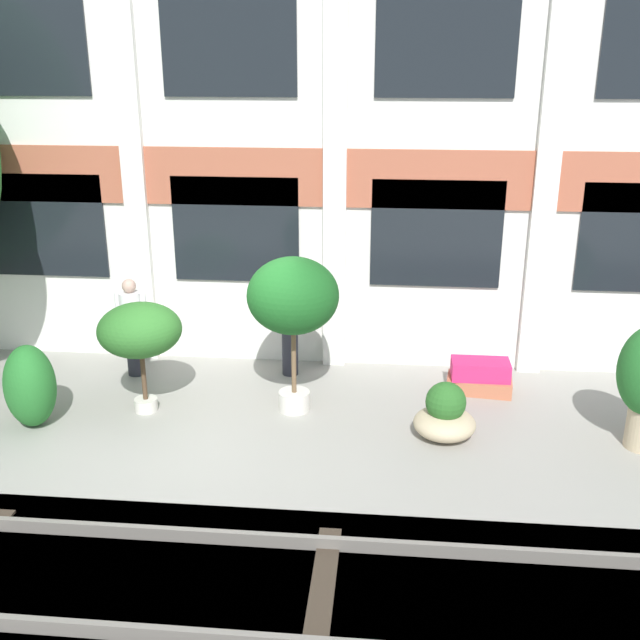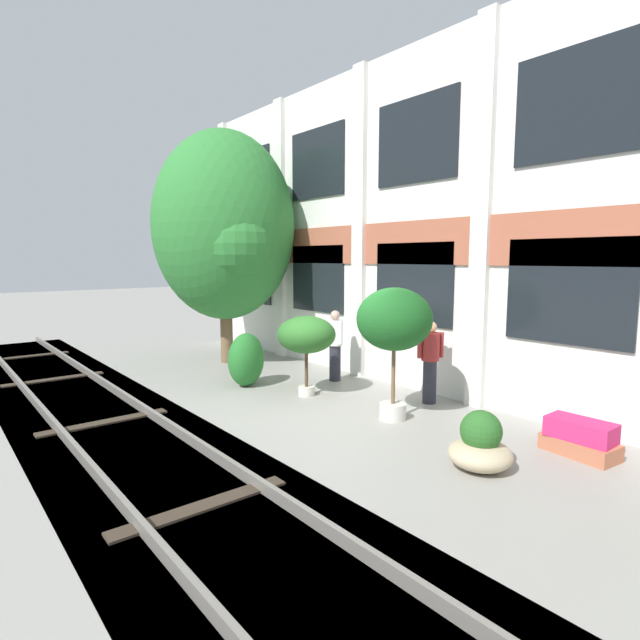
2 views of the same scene
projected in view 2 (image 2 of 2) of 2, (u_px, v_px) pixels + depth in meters
The scene contains 11 objects.
ground_plane at pixel (316, 412), 9.07m from camera, with size 80.00×80.00×0.00m, color gray.
apartment_facade at pixel (422, 222), 10.42m from camera, with size 16.34×0.64×7.06m.
rail_tracks at pixel (142, 464), 7.10m from camera, with size 23.98×2.80×0.43m.
broadleaf_tree at pixel (224, 230), 12.99m from camera, with size 3.85×3.66×6.04m.
potted_plant_square_trough at pixel (580, 438), 7.07m from camera, with size 1.03×0.62×0.51m.
potted_plant_tall_urn at pixel (394, 322), 8.45m from camera, with size 1.29×1.29×2.29m.
potted_plant_wide_bowl at pixel (480, 446), 6.59m from camera, with size 0.84×0.84×0.79m.
potted_plant_terracotta_small at pixel (306, 336), 10.02m from camera, with size 1.18×1.18×1.63m.
resident_by_doorway at pixel (430, 360), 9.54m from camera, with size 0.34×0.48×1.59m.
resident_watching_tracks at pixel (335, 343), 11.29m from camera, with size 0.53×0.34×1.61m.
topiary_hedge at pixel (246, 360), 10.86m from camera, with size 0.95×0.70×1.17m, color #236B28.
Camera 2 is at (6.87, -5.49, 2.78)m, focal length 28.00 mm.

